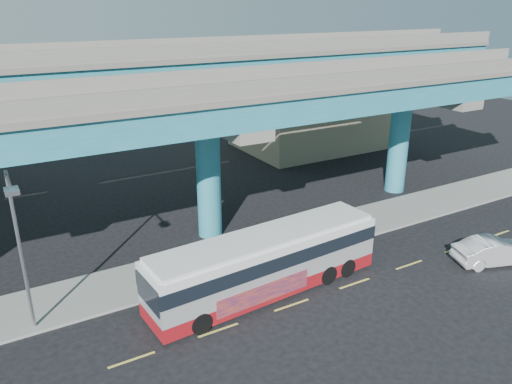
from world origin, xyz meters
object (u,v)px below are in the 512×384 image
transit_bus (266,261)px  stop_sign (311,220)px  sedan (494,251)px  street_lamp (18,234)px

transit_bus → stop_sign: 5.50m
sedan → transit_bus: bearing=91.3°
street_lamp → stop_sign: size_ratio=3.13×
transit_bus → street_lamp: street_lamp is taller
transit_bus → street_lamp: 11.39m
transit_bus → sedan: (12.70, -3.94, -1.01)m
stop_sign → street_lamp: bearing=173.6°
street_lamp → transit_bus: bearing=-10.7°
street_lamp → sedan: bearing=-14.3°
transit_bus → street_lamp: bearing=165.4°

